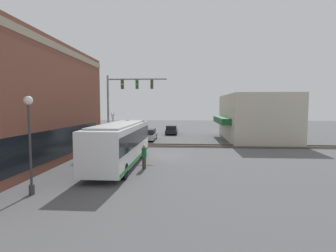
{
  "coord_description": "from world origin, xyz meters",
  "views": [
    {
      "loc": [
        -23.46,
        -2.11,
        4.49
      ],
      "look_at": [
        5.2,
        -0.13,
        2.32
      ],
      "focal_mm": 28.0,
      "sensor_mm": 36.0,
      "label": 1
    }
  ],
  "objects": [
    {
      "name": "ground_plane",
      "position": [
        0.0,
        0.0,
        0.0
      ],
      "size": [
        120.0,
        120.0,
        0.0
      ],
      "primitive_type": "plane",
      "color": "#565659"
    },
    {
      "name": "brick_building",
      "position": [
        -4.59,
        11.75,
        4.74
      ],
      "size": [
        20.05,
        8.58,
        9.48
      ],
      "color": "brown",
      "rests_on": "ground"
    },
    {
      "name": "shop_building",
      "position": [
        12.59,
        -11.31,
        3.01
      ],
      "size": [
        13.76,
        8.9,
        6.03
      ],
      "color": "beige",
      "rests_on": "ground"
    },
    {
      "name": "city_bus",
      "position": [
        -4.18,
        2.8,
        1.77
      ],
      "size": [
        10.93,
        2.59,
        3.21
      ],
      "color": "white",
      "rests_on": "ground"
    },
    {
      "name": "traffic_signal_gantry",
      "position": [
        3.55,
        4.3,
        5.6
      ],
      "size": [
        0.42,
        6.28,
        7.68
      ],
      "color": "gray",
      "rests_on": "ground"
    },
    {
      "name": "crossing_signal",
      "position": [
        4.45,
        5.82,
        2.3
      ],
      "size": [
        1.41,
        1.18,
        3.81
      ],
      "color": "gray",
      "rests_on": "ground"
    },
    {
      "name": "streetlamp",
      "position": [
        -10.92,
        5.72,
        2.98
      ],
      "size": [
        0.44,
        0.44,
        5.0
      ],
      "color": "#38383A",
      "rests_on": "ground"
    },
    {
      "name": "rail_track_near",
      "position": [
        6.0,
        0.0,
        0.03
      ],
      "size": [
        2.6,
        60.0,
        0.15
      ],
      "color": "#332D28",
      "rests_on": "ground"
    },
    {
      "name": "parked_car_silver",
      "position": [
        10.6,
        2.8,
        0.71
      ],
      "size": [
        4.86,
        1.82,
        1.52
      ],
      "color": "#B7B7BC",
      "rests_on": "ground"
    },
    {
      "name": "parked_car_black",
      "position": [
        18.37,
        0.2,
        0.67
      ],
      "size": [
        4.65,
        1.82,
        1.43
      ],
      "color": "black",
      "rests_on": "ground"
    },
    {
      "name": "pedestrian_near_bus",
      "position": [
        -5.07,
        0.88,
        0.89
      ],
      "size": [
        0.34,
        0.34,
        1.74
      ],
      "color": "#473828",
      "rests_on": "ground"
    }
  ]
}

